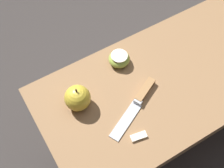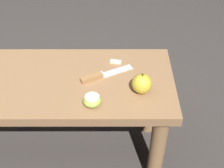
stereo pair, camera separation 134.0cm
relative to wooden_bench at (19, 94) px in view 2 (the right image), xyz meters
name	(u,v)px [view 2 (the right image)]	position (x,y,z in m)	size (l,w,h in m)	color
ground_plane	(35,151)	(0.00, 0.00, -0.40)	(8.00, 8.00, 0.00)	#383330
wooden_bench	(19,94)	(0.00, 0.00, 0.00)	(1.29, 0.43, 0.48)	olive
knife	(99,76)	(-0.34, -0.02, 0.09)	(0.22, 0.13, 0.02)	#B7BABF
apple_whole	(142,84)	(-0.51, 0.07, 0.12)	(0.08, 0.08, 0.09)	gold
apple_cut	(92,100)	(-0.32, 0.14, 0.10)	(0.07, 0.07, 0.04)	#9EB747
apple_slice_center	(116,62)	(-0.41, -0.11, 0.09)	(0.05, 0.03, 0.01)	white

